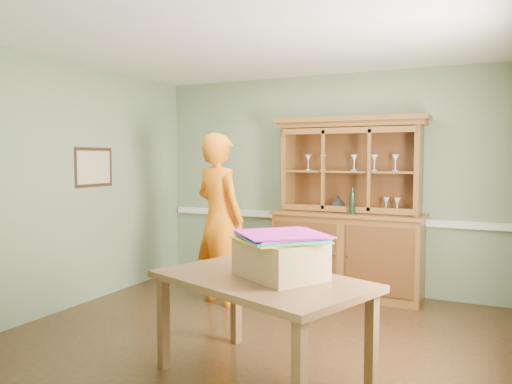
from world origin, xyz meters
The scene contains 12 objects.
floor centered at (0.00, 0.00, 0.00)m, with size 4.50×4.50×0.00m, color #482F17.
ceiling centered at (0.00, 0.00, 2.70)m, with size 4.50×4.50×0.00m, color white.
wall_back centered at (0.00, 2.00, 1.35)m, with size 4.50×4.50×0.00m, color gray.
wall_left centered at (-2.25, 0.00, 1.35)m, with size 4.00×4.00×0.00m, color gray.
wall_front centered at (0.00, -2.00, 1.35)m, with size 4.50×4.50×0.00m, color gray.
chair_rail centered at (0.00, 1.98, 0.90)m, with size 4.41×0.05×0.08m, color white.
framed_map centered at (-2.23, 0.30, 1.55)m, with size 0.03×0.60×0.46m.
china_hutch centered at (0.38, 1.76, 0.75)m, with size 1.82×0.60×2.14m.
dining_table centered at (0.43, -0.82, 0.69)m, with size 1.79×1.41×0.78m.
cardboard_box centered at (0.56, -0.76, 0.92)m, with size 0.59×0.47×0.28m, color #A48155.
kite_stack centered at (0.56, -0.73, 1.09)m, with size 0.79×0.79×0.05m.
person centered at (-0.86, 0.81, 0.97)m, with size 0.71×0.46×1.94m, color orange.
Camera 1 is at (1.96, -4.10, 1.67)m, focal length 35.00 mm.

